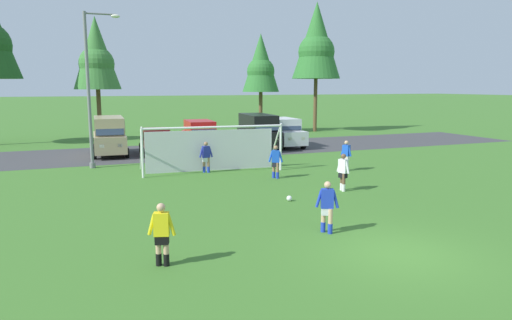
% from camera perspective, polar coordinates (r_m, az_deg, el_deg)
% --- Properties ---
extents(ground_plane, '(400.00, 400.00, 0.00)m').
position_cam_1_polar(ground_plane, '(26.53, -3.43, -0.82)').
color(ground_plane, '#3D7028').
extents(parking_lot_strip, '(52.00, 8.40, 0.01)m').
position_cam_1_polar(parking_lot_strip, '(33.48, -7.34, 1.19)').
color(parking_lot_strip, '#3D3D3F').
rests_on(parking_lot_strip, ground).
extents(soccer_ball, '(0.22, 0.22, 0.22)m').
position_cam_1_polar(soccer_ball, '(18.66, 4.10, -4.70)').
color(soccer_ball, white).
rests_on(soccer_ball, ground).
extents(soccer_goal, '(7.54, 2.49, 2.57)m').
position_cam_1_polar(soccer_goal, '(25.02, -5.48, 1.55)').
color(soccer_goal, white).
rests_on(soccer_goal, ground).
extents(referee, '(0.69, 0.39, 1.64)m').
position_cam_1_polar(referee, '(12.15, -11.46, -8.94)').
color(referee, tan).
rests_on(referee, ground).
extents(player_striker_near, '(0.74, 0.26, 1.64)m').
position_cam_1_polar(player_striker_near, '(24.75, -6.13, 0.36)').
color(player_striker_near, '#936B4C').
rests_on(player_striker_near, ground).
extents(player_midfield_center, '(0.65, 0.49, 1.64)m').
position_cam_1_polar(player_midfield_center, '(23.08, 2.43, -0.23)').
color(player_midfield_center, '#936B4C').
rests_on(player_midfield_center, ground).
extents(player_defender_far, '(0.38, 0.73, 1.64)m').
position_cam_1_polar(player_defender_far, '(25.59, 10.97, 0.53)').
color(player_defender_far, tan).
rests_on(player_defender_far, ground).
extents(player_winger_left, '(0.67, 0.44, 1.64)m').
position_cam_1_polar(player_winger_left, '(14.67, 8.70, -5.73)').
color(player_winger_left, tan).
rests_on(player_winger_left, ground).
extents(player_winger_right, '(0.36, 0.74, 1.64)m').
position_cam_1_polar(player_winger_right, '(20.62, 10.61, -1.49)').
color(player_winger_right, brown).
rests_on(player_winger_right, ground).
extents(parked_car_slot_far_left, '(2.35, 4.88, 2.52)m').
position_cam_1_polar(parked_car_slot_far_left, '(32.28, -17.52, 2.94)').
color(parked_car_slot_far_left, tan).
rests_on(parked_car_slot_far_left, ground).
extents(parked_car_slot_left, '(2.22, 4.30, 1.72)m').
position_cam_1_polar(parked_car_slot_left, '(31.90, -12.13, 2.25)').
color(parked_car_slot_left, maroon).
rests_on(parked_car_slot_left, ground).
extents(parked_car_slot_center_left, '(2.38, 4.72, 2.16)m').
position_cam_1_polar(parked_car_slot_center_left, '(32.73, -6.86, 2.97)').
color(parked_car_slot_center_left, red).
rests_on(parked_car_slot_center_left, ground).
extents(parked_car_slot_center, '(2.46, 4.93, 2.52)m').
position_cam_1_polar(parked_car_slot_center, '(33.72, 0.31, 3.61)').
color(parked_car_slot_center, black).
rests_on(parked_car_slot_center, ground).
extents(parked_car_slot_center_right, '(2.22, 4.64, 2.16)m').
position_cam_1_polar(parked_car_slot_center_right, '(35.06, 3.37, 3.42)').
color(parked_car_slot_center_right, silver).
rests_on(parked_car_slot_center_right, ground).
extents(tree_mid_left, '(3.85, 3.85, 10.26)m').
position_cam_1_polar(tree_mid_left, '(41.84, -18.97, 12.01)').
color(tree_mid_left, brown).
rests_on(tree_mid_left, ground).
extents(tree_center_back, '(3.58, 3.58, 9.56)m').
position_cam_1_polar(tree_center_back, '(46.08, 0.59, 11.56)').
color(tree_center_back, brown).
rests_on(tree_center_back, ground).
extents(tree_mid_right, '(4.75, 4.75, 12.66)m').
position_cam_1_polar(tree_mid_right, '(47.54, 7.42, 14.01)').
color(tree_mid_right, brown).
rests_on(tree_mid_right, ground).
extents(street_lamp, '(2.00, 0.32, 8.48)m').
position_cam_1_polar(street_lamp, '(27.29, -19.50, 8.21)').
color(street_lamp, slate).
rests_on(street_lamp, ground).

